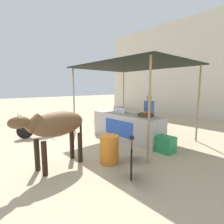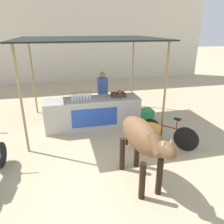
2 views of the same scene
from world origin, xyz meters
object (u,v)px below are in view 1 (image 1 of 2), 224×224
fruit_crate (146,115)px  water_barrel (109,149)px  vendor_behind_counter (149,116)px  motorcycle_parked (42,126)px  cow (56,126)px  cooler_box (164,144)px  stall_counter (126,126)px  bicycle_leaning (132,155)px

fruit_crate → water_barrel: fruit_crate is taller
vendor_behind_counter → motorcycle_parked: vendor_behind_counter is taller
fruit_crate → cow: size_ratio=0.24×
cooler_box → stall_counter: bearing=176.8°
vendor_behind_counter → cooler_box: vendor_behind_counter is taller
stall_counter → cow: size_ratio=1.63×
fruit_crate → cooler_box: (0.84, -0.15, -0.79)m
motorcycle_parked → fruit_crate: bearing=34.4°
stall_counter → vendor_behind_counter: 0.97m
stall_counter → fruit_crate: (0.87, 0.05, 0.55)m
stall_counter → bicycle_leaning: stall_counter is taller
water_barrel → vendor_behind_counter: bearing=105.7°
stall_counter → motorcycle_parked: bearing=-137.9°
vendor_behind_counter → motorcycle_parked: 4.26m
vendor_behind_counter → cow: 3.74m
cooler_box → cow: bearing=-112.2°
water_barrel → bicycle_leaning: bicycle_leaning is taller
fruit_crate → motorcycle_parked: 4.14m
fruit_crate → cow: 3.05m
fruit_crate → bicycle_leaning: fruit_crate is taller
water_barrel → cow: bearing=-121.8°
stall_counter → cooler_box: bearing=-3.2°
bicycle_leaning → motorcycle_parked: bearing=-172.3°
cooler_box → water_barrel: size_ratio=0.82×
water_barrel → stall_counter: bearing=123.0°
water_barrel → cow: 1.46m
cooler_box → motorcycle_parked: size_ratio=0.33×
bicycle_leaning → cow: bearing=-134.3°
vendor_behind_counter → motorcycle_parked: (-2.98, -3.02, -0.42)m
cow → bicycle_leaning: cow is taller
vendor_behind_counter → fruit_crate: bearing=-60.7°
stall_counter → bicycle_leaning: bearing=-42.8°
fruit_crate → vendor_behind_counter: size_ratio=0.27×
stall_counter → bicycle_leaning: 2.47m
motorcycle_parked → stall_counter: bearing=42.1°
vendor_behind_counter → cooler_box: size_ratio=2.75×
water_barrel → cooler_box: bearing=74.4°
fruit_crate → cooler_box: size_ratio=0.73×
stall_counter → vendor_behind_counter: vendor_behind_counter is taller
cooler_box → bicycle_leaning: 1.59m
stall_counter → fruit_crate: fruit_crate is taller
vendor_behind_counter → cooler_box: (1.24, -0.85, -0.61)m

